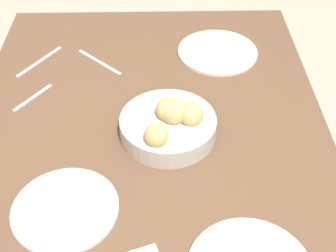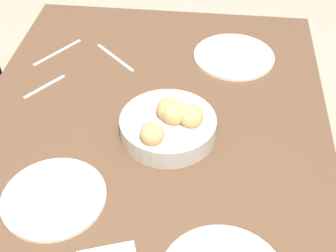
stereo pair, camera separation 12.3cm
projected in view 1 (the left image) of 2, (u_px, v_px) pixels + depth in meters
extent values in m
cube|color=brown|center=(148.00, 150.00, 1.24)|extent=(1.42, 0.99, 0.03)
cube|color=brown|center=(257.00, 96.00, 1.97)|extent=(0.06, 0.06, 0.67)
cube|color=brown|center=(46.00, 99.00, 1.96)|extent=(0.06, 0.06, 0.67)
cylinder|color=#B2ADA3|center=(168.00, 127.00, 1.24)|extent=(0.26, 0.26, 0.05)
sphere|color=tan|center=(174.00, 112.00, 1.21)|extent=(0.07, 0.07, 0.07)
sphere|color=tan|center=(169.00, 110.00, 1.22)|extent=(0.07, 0.07, 0.07)
sphere|color=tan|center=(156.00, 135.00, 1.15)|extent=(0.06, 0.06, 0.06)
sphere|color=tan|center=(191.00, 114.00, 1.21)|extent=(0.06, 0.06, 0.06)
cylinder|color=silver|center=(218.00, 52.00, 1.54)|extent=(0.26, 0.26, 0.01)
cylinder|color=silver|center=(65.00, 209.00, 1.07)|extent=(0.25, 0.25, 0.01)
cube|color=#B7B7BC|center=(100.00, 62.00, 1.50)|extent=(0.14, 0.15, 0.00)
cube|color=#B7B7BC|center=(39.00, 61.00, 1.51)|extent=(0.17, 0.12, 0.00)
cube|color=#B7B7BC|center=(33.00, 98.00, 1.37)|extent=(0.13, 0.10, 0.00)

